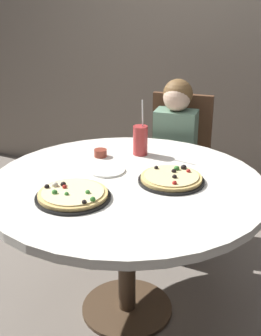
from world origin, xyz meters
The scene contains 10 objects.
ground_plane centered at (0.00, 0.00, 0.00)m, with size 8.00×8.00×0.00m, color slate.
wall_with_window centered at (0.00, 1.79, 1.45)m, with size 5.20×0.14×2.90m.
dining_table centered at (0.00, 0.00, 0.66)m, with size 1.32×1.32×0.75m.
chair_wooden centered at (-0.01, 0.93, 0.53)m, with size 0.43×0.43×0.95m.
diner_child centered at (0.01, 0.75, 0.48)m, with size 0.28×0.42×1.08m.
pizza_veggie centered at (0.20, 0.08, 0.77)m, with size 0.31×0.31×0.05m.
pizza_cheese centered at (-0.15, -0.25, 0.77)m, with size 0.33×0.33×0.05m.
soda_cup centered at (-0.07, 0.37, 0.83)m, with size 0.08×0.08×0.31m.
sauce_bowl centered at (-0.26, 0.26, 0.77)m, with size 0.07×0.07×0.04m, color brown.
plate_small centered at (-0.14, 0.08, 0.76)m, with size 0.18×0.18×0.01m, color white.
Camera 1 is at (0.73, -1.79, 1.61)m, focal length 47.90 mm.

